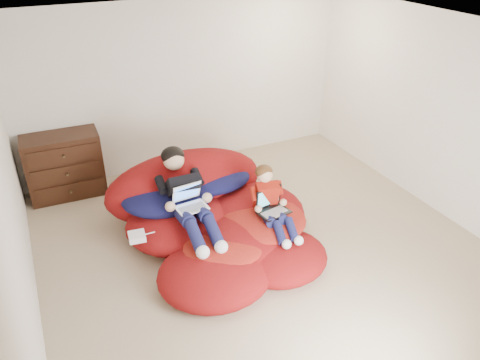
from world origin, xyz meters
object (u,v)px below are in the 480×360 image
object	(u,v)px
beanbag_pile	(212,216)
laptop_white	(190,201)
younger_boy	(271,200)
older_boy	(185,192)
dresser	(65,166)
laptop_black	(271,205)

from	to	relation	value
beanbag_pile	laptop_white	size ratio (longest dim) A/B	6.91
beanbag_pile	younger_boy	bearing A→B (deg)	-41.20
laptop_white	younger_boy	bearing A→B (deg)	-22.43
older_boy	laptop_white	world-z (taller)	older_boy
younger_boy	beanbag_pile	bearing A→B (deg)	138.80
dresser	younger_boy	world-z (taller)	younger_boy
dresser	beanbag_pile	bearing A→B (deg)	-50.58
laptop_black	beanbag_pile	bearing A→B (deg)	137.97
younger_boy	laptop_black	xyz separation A→B (m)	(0.00, -0.01, -0.06)
beanbag_pile	laptop_black	size ratio (longest dim) A/B	6.38
older_boy	laptop_black	distance (m)	1.01
dresser	laptop_white	xyz separation A→B (m)	(1.15, -1.90, 0.20)
younger_boy	laptop_black	world-z (taller)	younger_boy
younger_boy	laptop_white	size ratio (longest dim) A/B	2.34
laptop_black	younger_boy	bearing A→B (deg)	90.00
dresser	older_boy	xyz separation A→B (m)	(1.15, -1.76, 0.23)
older_boy	beanbag_pile	bearing A→B (deg)	-3.98
dresser	laptop_black	xyz separation A→B (m)	(2.01, -2.27, 0.11)
older_boy	laptop_black	bearing A→B (deg)	-30.93
dresser	older_boy	world-z (taller)	older_boy
beanbag_pile	laptop_black	distance (m)	0.79
younger_boy	laptop_white	world-z (taller)	younger_boy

